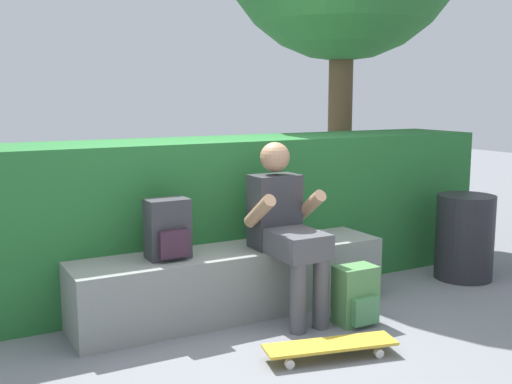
# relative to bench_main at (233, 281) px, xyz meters

# --- Properties ---
(ground_plane) EXTENTS (24.00, 24.00, 0.00)m
(ground_plane) POSITION_rel_bench_main_xyz_m (0.00, -0.37, -0.23)
(ground_plane) COLOR slate
(bench_main) EXTENTS (2.29, 0.50, 0.47)m
(bench_main) POSITION_rel_bench_main_xyz_m (0.00, 0.00, 0.00)
(bench_main) COLOR gray
(bench_main) RESTS_ON ground
(person_skater) EXTENTS (0.49, 0.62, 1.22)m
(person_skater) POSITION_rel_bench_main_xyz_m (0.30, -0.22, 0.43)
(person_skater) COLOR #333338
(person_skater) RESTS_ON ground
(skateboard_near_person) EXTENTS (0.82, 0.38, 0.09)m
(skateboard_near_person) POSITION_rel_bench_main_xyz_m (0.16, -0.96, -0.16)
(skateboard_near_person) COLOR gold
(skateboard_near_person) RESTS_ON ground
(backpack_on_bench) EXTENTS (0.28, 0.23, 0.40)m
(backpack_on_bench) POSITION_rel_bench_main_xyz_m (-0.48, -0.01, 0.43)
(backpack_on_bench) COLOR #333338
(backpack_on_bench) RESTS_ON bench_main
(backpack_on_ground) EXTENTS (0.28, 0.23, 0.40)m
(backpack_on_ground) POSITION_rel_bench_main_xyz_m (0.64, -0.58, -0.04)
(backpack_on_ground) COLOR #51894C
(backpack_on_ground) RESTS_ON ground
(hedge_row) EXTENTS (4.60, 0.76, 1.20)m
(hedge_row) POSITION_rel_bench_main_xyz_m (0.29, 0.62, 0.37)
(hedge_row) COLOR #24672E
(hedge_row) RESTS_ON ground
(trash_bin) EXTENTS (0.48, 0.48, 0.71)m
(trash_bin) POSITION_rel_bench_main_xyz_m (2.10, -0.17, 0.12)
(trash_bin) COLOR #232328
(trash_bin) RESTS_ON ground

